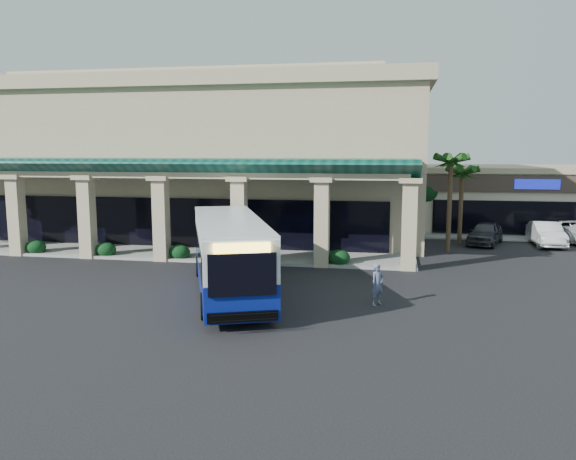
% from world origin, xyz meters
% --- Properties ---
extents(ground, '(110.00, 110.00, 0.00)m').
position_xyz_m(ground, '(0.00, 0.00, 0.00)').
color(ground, black).
extents(main_building, '(30.80, 14.80, 11.35)m').
position_xyz_m(main_building, '(-8.00, 16.00, 5.67)').
color(main_building, tan).
rests_on(main_building, ground).
extents(arcade, '(30.00, 6.20, 5.70)m').
position_xyz_m(arcade, '(-8.00, 6.80, 2.85)').
color(arcade, '#0A4036').
rests_on(arcade, ground).
extents(strip_mall, '(22.50, 12.50, 4.90)m').
position_xyz_m(strip_mall, '(18.00, 24.00, 2.45)').
color(strip_mall, beige).
rests_on(strip_mall, ground).
extents(palm_0, '(2.40, 2.40, 6.60)m').
position_xyz_m(palm_0, '(8.50, 11.00, 3.30)').
color(palm_0, '#13380F').
rests_on(palm_0, ground).
extents(palm_1, '(2.40, 2.40, 5.80)m').
position_xyz_m(palm_1, '(9.50, 14.00, 2.90)').
color(palm_1, '#13380F').
rests_on(palm_1, ground).
extents(broadleaf_tree, '(2.60, 2.60, 4.81)m').
position_xyz_m(broadleaf_tree, '(7.50, 19.00, 2.41)').
color(broadleaf_tree, black).
rests_on(broadleaf_tree, ground).
extents(transit_bus, '(6.73, 11.82, 3.25)m').
position_xyz_m(transit_bus, '(-1.72, -1.00, 1.62)').
color(transit_bus, navy).
rests_on(transit_bus, ground).
extents(pedestrian, '(0.71, 0.73, 1.69)m').
position_xyz_m(pedestrian, '(4.64, -1.83, 0.84)').
color(pedestrian, slate).
rests_on(pedestrian, ground).
extents(car_silver, '(3.11, 4.70, 1.49)m').
position_xyz_m(car_silver, '(11.17, 14.33, 0.74)').
color(car_silver, '#383B43').
rests_on(car_silver, ground).
extents(car_white, '(1.65, 4.66, 1.53)m').
position_xyz_m(car_white, '(14.98, 14.57, 0.77)').
color(car_white, silver).
rests_on(car_white, ground).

